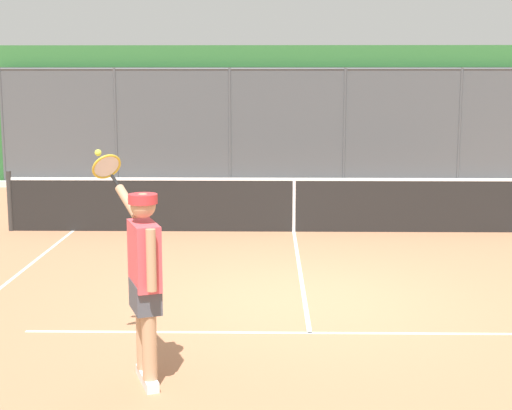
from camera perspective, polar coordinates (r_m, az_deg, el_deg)
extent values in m
plane|color=#B27551|center=(9.54, 3.62, -7.06)|extent=(60.00, 60.00, 0.00)
cube|color=white|center=(8.37, 4.00, -9.42)|extent=(6.13, 0.05, 0.01)
cube|color=white|center=(10.99, 3.26, -4.80)|extent=(0.05, 5.46, 0.01)
cylinder|color=#474C51|center=(19.63, 14.85, 5.55)|extent=(0.07, 0.07, 2.93)
cylinder|color=#474C51|center=(19.16, 6.57, 5.71)|extent=(0.07, 0.07, 2.93)
cylinder|color=#474C51|center=(19.09, -1.95, 5.75)|extent=(0.07, 0.07, 2.93)
cylinder|color=#474C51|center=(19.44, -10.34, 5.67)|extent=(0.07, 0.07, 2.93)
cylinder|color=#474C51|center=(20.18, -18.27, 5.48)|extent=(0.07, 0.07, 2.93)
cylinder|color=#474C51|center=(19.03, 2.35, 10.04)|extent=(14.13, 0.05, 0.05)
cube|color=#474C51|center=(19.07, 2.32, 5.75)|extent=(14.13, 0.02, 2.93)
cube|color=#2D6B33|center=(19.70, 2.28, 6.65)|extent=(17.13, 0.90, 3.47)
cube|color=silver|center=(19.03, 2.30, 1.52)|extent=(15.13, 0.18, 0.15)
cylinder|color=#2D2D2D|center=(14.31, -17.77, 0.28)|extent=(0.09, 0.09, 1.07)
cube|color=black|center=(13.57, 2.83, -0.10)|extent=(10.00, 0.02, 0.91)
cube|color=white|center=(13.50, 2.85, 1.91)|extent=(10.00, 0.04, 0.05)
cube|color=white|center=(13.57, 2.83, -0.10)|extent=(0.05, 0.04, 0.91)
cube|color=silver|center=(7.01, -7.84, -12.98)|extent=(0.19, 0.28, 0.09)
cylinder|color=tan|center=(6.85, -7.92, -9.55)|extent=(0.13, 0.13, 0.80)
cube|color=silver|center=(7.26, -8.27, -12.19)|extent=(0.19, 0.28, 0.09)
cylinder|color=tan|center=(7.11, -8.36, -8.87)|extent=(0.13, 0.13, 0.80)
cube|color=#474C56|center=(6.89, -8.21, -6.69)|extent=(0.35, 0.47, 0.26)
cube|color=#DB4C56|center=(6.79, -8.28, -3.70)|extent=(0.37, 0.53, 0.58)
cylinder|color=tan|center=(6.50, -7.77, -4.09)|extent=(0.08, 0.08, 0.53)
cylinder|color=tan|center=(7.15, -9.46, 0.21)|extent=(0.30, 0.36, 0.30)
sphere|color=tan|center=(6.71, -8.37, -0.05)|extent=(0.22, 0.22, 0.22)
cylinder|color=red|center=(6.70, -8.38, 0.46)|extent=(0.33, 0.33, 0.08)
cube|color=red|center=(6.82, -8.57, 0.34)|extent=(0.24, 0.25, 0.02)
cylinder|color=black|center=(7.34, -10.36, 1.72)|extent=(0.13, 0.15, 0.13)
torus|color=gold|center=(7.50, -11.02, 2.81)|extent=(0.34, 0.32, 0.26)
cylinder|color=silver|center=(7.50, -11.02, 2.81)|extent=(0.28, 0.26, 0.21)
sphere|color=#D6E042|center=(7.65, -11.62, 3.81)|extent=(0.07, 0.07, 0.07)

